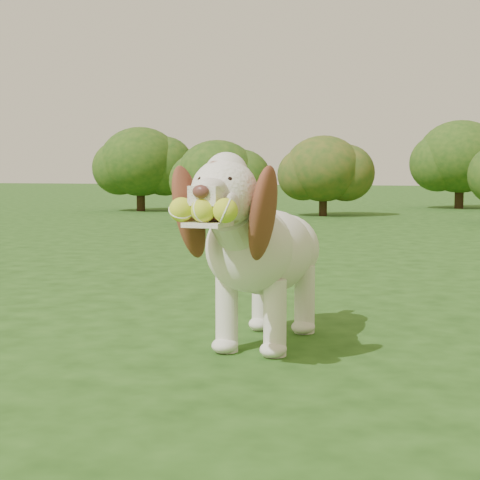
% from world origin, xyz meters
% --- Properties ---
extents(ground, '(80.00, 80.00, 0.00)m').
position_xyz_m(ground, '(0.00, 0.00, 0.00)').
color(ground, '#1D4112').
rests_on(ground, ground).
extents(dog, '(0.48, 1.37, 0.89)m').
position_xyz_m(dog, '(-0.44, -0.39, 0.48)').
color(dog, white).
rests_on(dog, ground).
extents(shrub_a, '(1.25, 1.25, 1.30)m').
position_xyz_m(shrub_a, '(-3.48, 6.97, 0.76)').
color(shrub_a, '#382314').
rests_on(shrub_a, ground).
extents(shrub_b, '(1.42, 1.42, 1.47)m').
position_xyz_m(shrub_b, '(-2.43, 9.65, 0.87)').
color(shrub_b, '#382314').
rests_on(shrub_b, ground).
extents(shrub_e, '(1.67, 1.67, 1.73)m').
position_xyz_m(shrub_e, '(-6.37, 10.06, 1.02)').
color(shrub_e, '#382314').
rests_on(shrub_e, ground).
extents(shrub_i, '(1.87, 1.87, 1.94)m').
position_xyz_m(shrub_i, '(-0.20, 13.29, 1.14)').
color(shrub_i, '#382314').
rests_on(shrub_i, ground).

